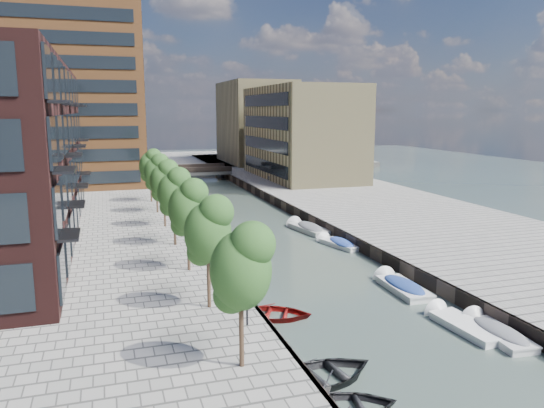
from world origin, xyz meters
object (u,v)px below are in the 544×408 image
tree_3 (174,190)px  motorboat_2 (459,325)px  tree_0 (241,265)px  motorboat_1 (495,332)px  motorboat_3 (338,244)px  tree_1 (208,228)px  tree_2 (187,206)px  sloop_4 (196,217)px  tree_5 (156,171)px  sloop_3 (190,223)px  sloop_1 (323,381)px  tree_4 (164,179)px  car (276,177)px  bridge (190,171)px  sloop_2 (273,318)px  tree_6 (150,164)px  motorboat_4 (307,228)px  motorboat_0 (400,286)px

tree_3 → motorboat_2: tree_3 is taller
tree_0 → motorboat_1: bearing=5.0°
motorboat_3 → tree_1: bearing=-135.7°
tree_2 → sloop_4: size_ratio=1.29×
tree_5 → sloop_3: size_ratio=1.40×
tree_0 → sloop_4: tree_0 is taller
sloop_1 → sloop_3: 33.96m
motorboat_3 → tree_4: bearing=150.9°
tree_5 → sloop_1: bearing=-84.5°
tree_0 → sloop_3: tree_0 is taller
tree_2 → sloop_1: bearing=-76.7°
tree_5 → motorboat_1: 36.83m
sloop_4 → car: 23.94m
tree_5 → sloop_1: size_ratio=1.19×
bridge → tree_0: 68.64m
tree_3 → motorboat_2: (12.66, -18.28, -5.22)m
sloop_4 → sloop_2: bearing=-176.0°
tree_6 → tree_1: bearing=-90.0°
tree_3 → motorboat_2: 22.84m
tree_0 → tree_5: bearing=90.0°
sloop_4 → car: car is taller
sloop_1 → motorboat_4: bearing=-30.4°
bridge → motorboat_4: size_ratio=2.26×
tree_1 → tree_6: same height
tree_0 → motorboat_4: tree_0 is taller
tree_6 → sloop_1: size_ratio=1.19×
sloop_4 → motorboat_2: (8.48, -33.45, 0.09)m
tree_4 → sloop_3: tree_4 is taller
sloop_3 → motorboat_0: motorboat_0 is taller
motorboat_1 → motorboat_3: motorboat_1 is taller
sloop_3 → motorboat_2: bearing=-142.6°
tree_6 → car: size_ratio=1.52×
sloop_1 → motorboat_4: size_ratio=0.87×
tree_4 → motorboat_0: tree_4 is taller
sloop_4 → tree_2: bearing=174.6°
sloop_4 → car: (15.10, 18.50, 1.67)m
tree_6 → sloop_1: (3.42, -42.49, -5.31)m
tree_6 → tree_3: bearing=-90.0°
sloop_2 → motorboat_2: motorboat_2 is taller
tree_5 → motorboat_4: 16.53m
motorboat_4 → motorboat_3: bearing=-85.8°
tree_2 → motorboat_1: bearing=-43.1°
bridge → sloop_1: 68.69m
sloop_4 → motorboat_1: size_ratio=0.99×
sloop_2 → sloop_3: sloop_2 is taller
tree_5 → motorboat_3: size_ratio=1.25×
tree_1 → motorboat_1: size_ratio=1.28×
tree_5 → sloop_4: 6.85m
sloop_1 → motorboat_3: (10.27, 20.86, 0.18)m
motorboat_2 → tree_6: bearing=107.9°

